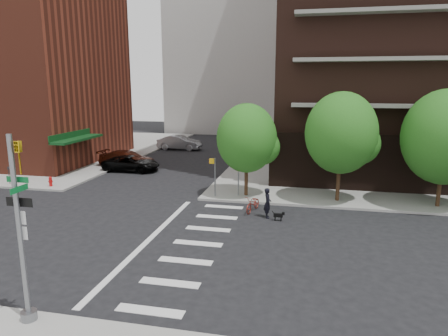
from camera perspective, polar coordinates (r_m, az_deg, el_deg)
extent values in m
plane|color=black|center=(20.66, -11.89, -9.84)|extent=(120.00, 120.00, 0.00)
cube|color=gray|center=(43.46, 28.57, 0.54)|extent=(39.00, 33.00, 0.15)
cube|color=gray|center=(52.84, -26.08, 2.56)|extent=(31.00, 33.00, 0.15)
cube|color=silver|center=(14.63, -10.53, -19.44)|extent=(2.40, 0.50, 0.01)
cube|color=silver|center=(16.24, -7.73, -15.95)|extent=(2.40, 0.50, 0.01)
cube|color=silver|center=(17.93, -5.52, -13.08)|extent=(2.40, 0.50, 0.01)
cube|color=silver|center=(19.68, -3.74, -10.70)|extent=(2.40, 0.50, 0.01)
cube|color=silver|center=(21.48, -2.27, -8.70)|extent=(2.40, 0.50, 0.01)
cube|color=silver|center=(23.30, -1.04, -7.01)|extent=(2.40, 0.50, 0.01)
cube|color=silver|center=(25.16, 0.00, -5.57)|extent=(2.40, 0.50, 0.01)
cube|color=silver|center=(20.47, -10.59, -9.98)|extent=(0.30, 13.00, 0.01)
cube|color=black|center=(42.98, 25.47, 3.53)|extent=(25.50, 25.50, 4.00)
cube|color=maroon|center=(46.54, -28.99, 13.67)|extent=(20.00, 15.00, 20.00)
cube|color=#0C3814|center=(36.37, -20.17, 3.91)|extent=(1.40, 6.00, 0.20)
cylinder|color=#301E11|center=(27.01, 3.19, -1.51)|extent=(0.24, 0.24, 2.30)
sphere|color=#235B19|center=(26.50, 3.26, 4.28)|extent=(4.00, 4.00, 4.00)
cylinder|color=#301E11|center=(26.74, 16.00, -1.77)|extent=(0.24, 0.24, 2.60)
sphere|color=#235B19|center=(26.21, 16.39, 4.83)|extent=(4.50, 4.50, 4.50)
cylinder|color=#301E11|center=(27.86, 28.39, -2.54)|extent=(0.24, 0.24, 2.30)
sphere|color=#235B19|center=(27.33, 29.04, 3.88)|extent=(5.00, 5.00, 5.00)
cylinder|color=slate|center=(13.84, -27.17, -8.07)|extent=(0.16, 0.16, 6.00)
cylinder|color=slate|center=(15.00, -26.08, -18.39)|extent=(0.50, 0.50, 0.30)
imported|color=gold|center=(13.13, -27.27, 1.29)|extent=(0.16, 0.20, 1.00)
cube|color=#0A5926|center=(13.53, -27.41, -1.47)|extent=(0.75, 0.02, 0.18)
cube|color=#0A5926|center=(13.38, -27.22, -2.69)|extent=(0.02, 0.75, 0.18)
cube|color=black|center=(13.67, -27.21, -4.35)|extent=(0.90, 0.02, 0.28)
cube|color=silver|center=(13.81, -27.01, -6.35)|extent=(0.32, 0.02, 0.42)
cube|color=silver|center=(13.96, -26.82, -8.30)|extent=(0.32, 0.02, 0.42)
cylinder|color=slate|center=(26.68, -1.29, -1.33)|extent=(0.10, 0.10, 2.60)
cube|color=gold|center=(26.50, -1.72, 1.01)|extent=(0.32, 0.25, 0.32)
cylinder|color=slate|center=(26.91, 2.07, -1.66)|extent=(0.08, 0.08, 2.20)
cube|color=gold|center=(26.57, 2.03, 0.15)|extent=(0.64, 0.02, 0.64)
cylinder|color=#A50C0C|center=(32.13, -23.53, -1.88)|extent=(0.22, 0.22, 0.60)
sphere|color=#A50C0C|center=(32.06, -23.58, -1.34)|extent=(0.24, 0.24, 0.24)
cylinder|color=black|center=(34.22, -28.34, -1.10)|extent=(0.05, 0.05, 1.10)
cube|color=black|center=(34.09, -28.45, -0.02)|extent=(0.10, 0.08, 0.22)
imported|color=black|center=(36.09, -13.12, 0.63)|extent=(2.33, 5.00, 1.38)
imported|color=#48190D|center=(37.73, -13.60, 1.23)|extent=(2.50, 5.49, 1.56)
imported|color=gray|center=(47.03, -6.36, 3.64)|extent=(1.96, 5.16, 1.68)
imported|color=maroon|center=(24.21, 4.18, -5.08)|extent=(1.09, 2.00, 1.00)
imported|color=black|center=(23.11, 6.24, -4.98)|extent=(0.72, 0.57, 1.75)
cube|color=black|center=(22.81, 7.74, -6.70)|extent=(0.52, 0.18, 0.21)
cube|color=black|center=(22.75, 8.46, -6.45)|extent=(0.15, 0.12, 0.15)
cylinder|color=black|center=(22.91, 8.13, -7.19)|extent=(0.05, 0.05, 0.22)
cylinder|color=black|center=(22.84, 7.33, -7.23)|extent=(0.05, 0.05, 0.22)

